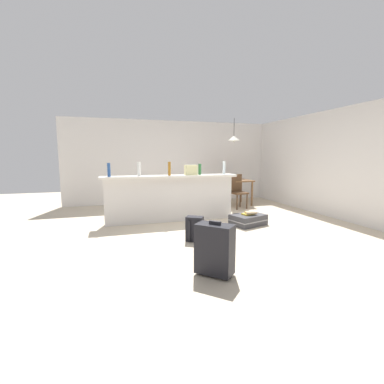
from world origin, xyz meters
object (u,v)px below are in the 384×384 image
at_px(bottle_blue, 109,170).
at_px(bottle_amber, 169,169).
at_px(suitcase_flat_charcoal, 248,220).
at_px(bottle_clear, 224,168).
at_px(book_stack, 249,213).
at_px(grocery_bag, 191,170).
at_px(dining_table, 231,183).
at_px(bottle_green, 200,169).
at_px(bottle_white, 139,169).
at_px(pendant_lamp, 234,138).
at_px(dining_chair_near_partition, 237,189).
at_px(backpack_black, 195,229).
at_px(suitcase_upright_black, 215,249).

xyz_separation_m(bottle_blue, bottle_amber, (1.23, -0.03, 0.01)).
xyz_separation_m(bottle_blue, suitcase_flat_charcoal, (2.75, -0.74, -1.04)).
xyz_separation_m(bottle_clear, book_stack, (0.23, -0.83, -0.91)).
distance_m(grocery_bag, dining_table, 2.26).
xyz_separation_m(bottle_green, book_stack, (0.81, -0.84, -0.88)).
height_order(bottle_blue, bottle_white, bottle_white).
bearing_deg(bottle_blue, bottle_white, 7.27).
bearing_deg(pendant_lamp, bottle_amber, -146.09).
height_order(suitcase_flat_charcoal, book_stack, book_stack).
relative_size(dining_chair_near_partition, backpack_black, 2.21).
distance_m(bottle_amber, pendant_lamp, 2.76).
relative_size(suitcase_flat_charcoal, book_stack, 3.04).
bearing_deg(bottle_green, grocery_bag, -172.25).
height_order(dining_chair_near_partition, suitcase_flat_charcoal, dining_chair_near_partition).
distance_m(bottle_white, suitcase_flat_charcoal, 2.53).
xyz_separation_m(bottle_amber, dining_chair_near_partition, (2.12, 1.03, -0.65)).
relative_size(grocery_bag, book_stack, 0.89).
xyz_separation_m(pendant_lamp, suitcase_upright_black, (-2.23, -4.20, -1.61)).
xyz_separation_m(bottle_green, backpack_black, (-0.58, -1.49, -0.94)).
bearing_deg(bottle_amber, bottle_blue, 178.61).
relative_size(grocery_bag, suitcase_flat_charcoal, 0.29).
distance_m(bottle_green, dining_table, 2.09).
distance_m(dining_table, book_stack, 2.38).
relative_size(bottle_clear, backpack_black, 0.71).
bearing_deg(backpack_black, bottle_amber, 95.60).
relative_size(bottle_amber, backpack_black, 0.70).
distance_m(bottle_blue, grocery_bag, 1.73).
bearing_deg(bottle_white, pendant_lamp, 25.89).
xyz_separation_m(suitcase_flat_charcoal, backpack_black, (-1.38, -0.68, 0.09)).
bearing_deg(bottle_amber, dining_chair_near_partition, 25.87).
xyz_separation_m(bottle_amber, bottle_green, (0.72, 0.09, -0.02)).
bearing_deg(suitcase_upright_black, bottle_green, 75.19).
xyz_separation_m(bottle_blue, suitcase_upright_black, (1.20, -2.75, -0.82)).
xyz_separation_m(dining_chair_near_partition, backpack_black, (-1.98, -2.42, -0.31)).
distance_m(dining_table, suitcase_upright_black, 4.78).
bearing_deg(dining_chair_near_partition, pendant_lamp, 79.79).
xyz_separation_m(suitcase_flat_charcoal, book_stack, (0.01, -0.03, 0.14)).
height_order(bottle_amber, suitcase_flat_charcoal, bottle_amber).
distance_m(dining_chair_near_partition, pendant_lamp, 1.49).
bearing_deg(bottle_white, suitcase_flat_charcoal, -20.97).
bearing_deg(suitcase_flat_charcoal, bottle_clear, 105.43).
xyz_separation_m(bottle_green, grocery_bag, (-0.22, -0.03, -0.01)).
height_order(bottle_green, grocery_bag, bottle_green).
relative_size(bottle_blue, bottle_green, 1.14).
height_order(grocery_bag, dining_chair_near_partition, grocery_bag).
height_order(dining_chair_near_partition, pendant_lamp, pendant_lamp).
bearing_deg(pendant_lamp, bottle_clear, -122.80).
bearing_deg(pendant_lamp, grocery_bag, -140.28).
bearing_deg(suitcase_upright_black, book_stack, 51.78).
xyz_separation_m(bottle_green, suitcase_flat_charcoal, (0.80, -0.81, -1.03)).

